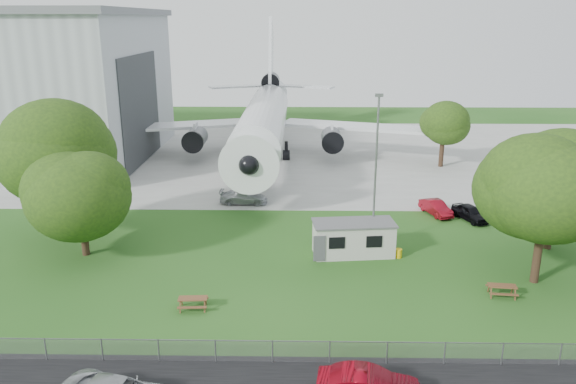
{
  "coord_description": "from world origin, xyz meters",
  "views": [
    {
      "loc": [
        2.27,
        -35.1,
        17.36
      ],
      "look_at": [
        1.5,
        8.0,
        4.0
      ],
      "focal_mm": 35.0,
      "sensor_mm": 36.0,
      "label": 1
    }
  ],
  "objects_px": {
    "site_cabin": "(354,238)",
    "picnic_west": "(193,309)",
    "airliner": "(264,118)",
    "picnic_east": "(501,296)"
  },
  "relations": [
    {
      "from": "picnic_east",
      "to": "picnic_west",
      "type": "bearing_deg",
      "value": -167.81
    },
    {
      "from": "site_cabin",
      "to": "picnic_west",
      "type": "bearing_deg",
      "value": -141.05
    },
    {
      "from": "airliner",
      "to": "picnic_east",
      "type": "relative_size",
      "value": 26.52
    },
    {
      "from": "site_cabin",
      "to": "picnic_west",
      "type": "relative_size",
      "value": 3.82
    },
    {
      "from": "picnic_west",
      "to": "site_cabin",
      "type": "bearing_deg",
      "value": 35.24
    },
    {
      "from": "airliner",
      "to": "picnic_west",
      "type": "xyz_separation_m",
      "value": [
        -2.21,
        -39.74,
        -5.27
      ]
    },
    {
      "from": "airliner",
      "to": "picnic_east",
      "type": "xyz_separation_m",
      "value": [
        17.64,
        -37.68,
        -5.27
      ]
    },
    {
      "from": "airliner",
      "to": "site_cabin",
      "type": "xyz_separation_m",
      "value": [
        8.57,
        -31.02,
        -3.96
      ]
    },
    {
      "from": "site_cabin",
      "to": "airliner",
      "type": "bearing_deg",
      "value": 105.45
    },
    {
      "from": "airliner",
      "to": "picnic_west",
      "type": "height_order",
      "value": "airliner"
    }
  ]
}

